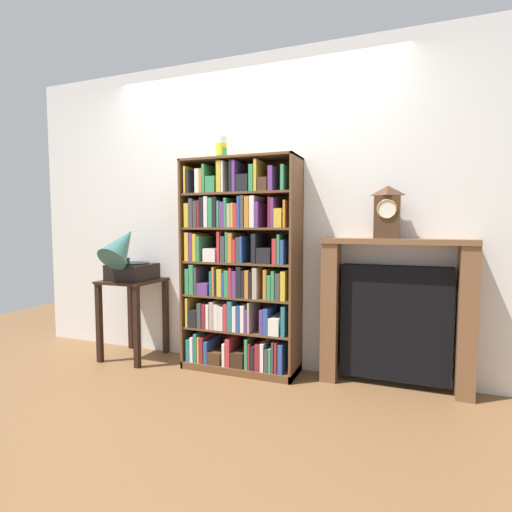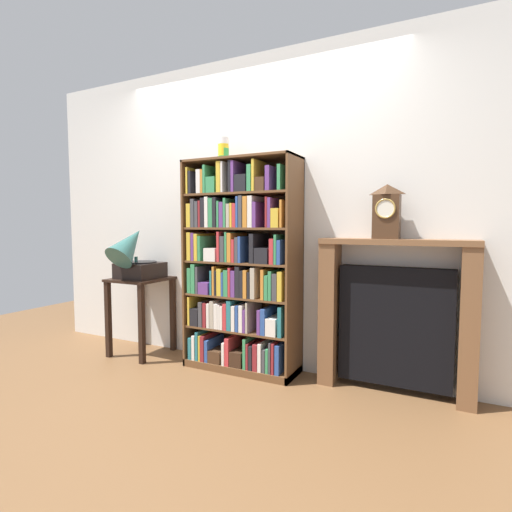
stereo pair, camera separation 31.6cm
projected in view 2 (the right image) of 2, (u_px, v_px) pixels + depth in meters
The scene contains 8 objects.
ground_plane at pixel (236, 374), 3.25m from camera, with size 7.64×6.40×0.02m, color brown.
wall_back at pixel (262, 213), 3.39m from camera, with size 4.64×0.08×2.60m, color silver.
bookshelf at pixel (239, 272), 3.27m from camera, with size 0.95×0.35×1.73m.
cup_stack at pixel (223, 149), 3.29m from camera, with size 0.09×0.09×0.18m.
side_table_left at pixel (141, 299), 3.70m from camera, with size 0.46×0.49×0.71m.
gramophone at pixel (134, 256), 3.60m from camera, with size 0.35×0.53×0.53m.
fireplace_mantel at pixel (395, 318), 2.83m from camera, with size 1.06×0.22×1.10m.
mantel_clock at pixel (387, 212), 2.79m from camera, with size 0.18×0.12×0.38m.
Camera 2 is at (1.57, -2.75, 1.20)m, focal length 28.11 mm.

